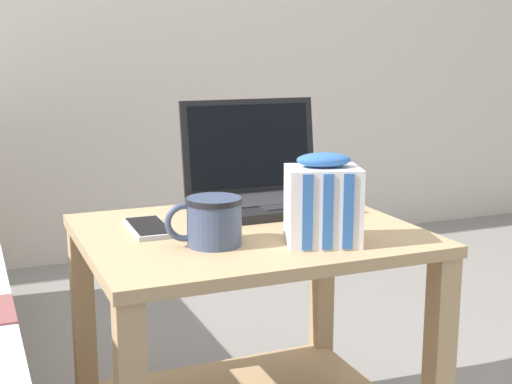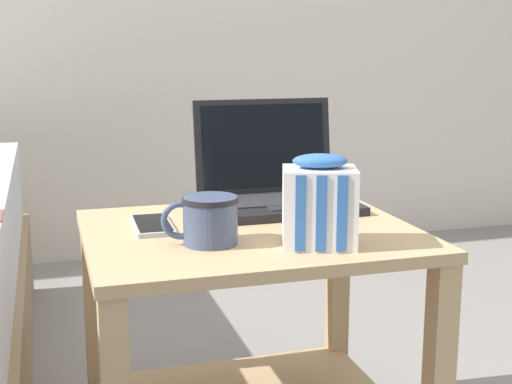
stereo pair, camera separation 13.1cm
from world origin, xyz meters
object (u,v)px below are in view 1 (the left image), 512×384
at_px(laptop, 264,185).
at_px(mug_front_left, 213,219).
at_px(snack_bag, 323,202).
at_px(cell_phone, 149,228).

xyz_separation_m(laptop, mug_front_left, (-0.21, -0.26, 0.00)).
bearing_deg(laptop, mug_front_left, -128.86).
xyz_separation_m(mug_front_left, snack_bag, (0.18, -0.06, 0.03)).
bearing_deg(mug_front_left, snack_bag, -19.62).
bearing_deg(snack_bag, cell_phone, 141.16).
height_order(laptop, mug_front_left, laptop).
distance_m(laptop, mug_front_left, 0.33).
bearing_deg(cell_phone, laptop, 21.06).
bearing_deg(mug_front_left, laptop, 51.14).
relative_size(mug_front_left, cell_phone, 0.86).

